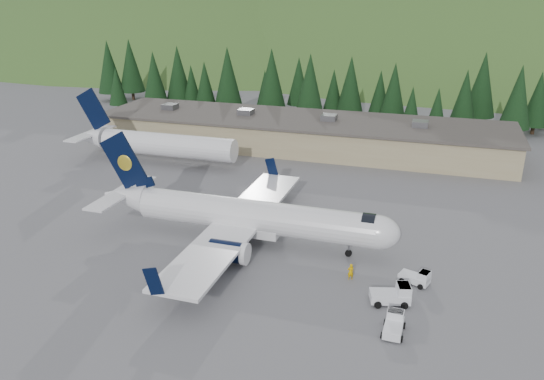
{
  "coord_description": "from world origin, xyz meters",
  "views": [
    {
      "loc": [
        17.43,
        -49.08,
        25.85
      ],
      "look_at": [
        0.0,
        6.0,
        4.0
      ],
      "focal_mm": 35.0,
      "sensor_mm": 36.0,
      "label": 1
    }
  ],
  "objects_px": {
    "baggage_tug_b": "(417,278)",
    "terminal_building": "(300,132)",
    "ramp_worker": "(351,272)",
    "second_airliner": "(152,143)",
    "airliner": "(246,216)",
    "baggage_tug_a": "(394,295)",
    "baggage_tug_c": "(394,324)"
  },
  "relations": [
    {
      "from": "baggage_tug_a",
      "to": "baggage_tug_c",
      "type": "distance_m",
      "value": 4.26
    },
    {
      "from": "baggage_tug_a",
      "to": "baggage_tug_b",
      "type": "xyz_separation_m",
      "value": [
        1.79,
        3.95,
        -0.16
      ]
    },
    {
      "from": "baggage_tug_c",
      "to": "terminal_building",
      "type": "xyz_separation_m",
      "value": [
        -20.94,
        49.78,
        1.95
      ]
    },
    {
      "from": "baggage_tug_b",
      "to": "ramp_worker",
      "type": "distance_m",
      "value": 6.18
    },
    {
      "from": "second_airliner",
      "to": "baggage_tug_b",
      "type": "bearing_deg",
      "value": -31.23
    },
    {
      "from": "airliner",
      "to": "terminal_building",
      "type": "xyz_separation_m",
      "value": [
        -4.02,
        37.99,
        -0.38
      ]
    },
    {
      "from": "baggage_tug_b",
      "to": "airliner",
      "type": "bearing_deg",
      "value": -171.92
    },
    {
      "from": "airliner",
      "to": "terminal_building",
      "type": "height_order",
      "value": "airliner"
    },
    {
      "from": "baggage_tug_a",
      "to": "terminal_building",
      "type": "xyz_separation_m",
      "value": [
        -20.5,
        45.54,
        1.8
      ]
    },
    {
      "from": "baggage_tug_b",
      "to": "baggage_tug_c",
      "type": "bearing_deg",
      "value": -80.18
    },
    {
      "from": "airliner",
      "to": "ramp_worker",
      "type": "height_order",
      "value": "airliner"
    },
    {
      "from": "second_airliner",
      "to": "baggage_tug_c",
      "type": "height_order",
      "value": "second_airliner"
    },
    {
      "from": "baggage_tug_b",
      "to": "baggage_tug_c",
      "type": "distance_m",
      "value": 8.3
    },
    {
      "from": "airliner",
      "to": "baggage_tug_b",
      "type": "distance_m",
      "value": 18.77
    },
    {
      "from": "baggage_tug_b",
      "to": "terminal_building",
      "type": "distance_m",
      "value": 47.23
    },
    {
      "from": "baggage_tug_a",
      "to": "baggage_tug_b",
      "type": "bearing_deg",
      "value": 50.65
    },
    {
      "from": "baggage_tug_a",
      "to": "ramp_worker",
      "type": "bearing_deg",
      "value": 131.23
    },
    {
      "from": "airliner",
      "to": "baggage_tug_c",
      "type": "distance_m",
      "value": 20.75
    },
    {
      "from": "second_airliner",
      "to": "baggage_tug_c",
      "type": "bearing_deg",
      "value": -39.58
    },
    {
      "from": "second_airliner",
      "to": "ramp_worker",
      "type": "height_order",
      "value": "second_airliner"
    },
    {
      "from": "baggage_tug_b",
      "to": "ramp_worker",
      "type": "relative_size",
      "value": 1.83
    },
    {
      "from": "ramp_worker",
      "to": "second_airliner",
      "type": "bearing_deg",
      "value": -63.92
    },
    {
      "from": "airliner",
      "to": "baggage_tug_c",
      "type": "height_order",
      "value": "airliner"
    },
    {
      "from": "baggage_tug_a",
      "to": "airliner",
      "type": "bearing_deg",
      "value": 140.42
    },
    {
      "from": "airliner",
      "to": "baggage_tug_b",
      "type": "xyz_separation_m",
      "value": [
        18.28,
        -3.59,
        -2.35
      ]
    },
    {
      "from": "terminal_building",
      "to": "ramp_worker",
      "type": "relative_size",
      "value": 42.6
    },
    {
      "from": "second_airliner",
      "to": "baggage_tug_a",
      "type": "height_order",
      "value": "second_airliner"
    },
    {
      "from": "airliner",
      "to": "baggage_tug_a",
      "type": "distance_m",
      "value": 18.26
    },
    {
      "from": "second_airliner",
      "to": "terminal_building",
      "type": "height_order",
      "value": "second_airliner"
    },
    {
      "from": "baggage_tug_a",
      "to": "terminal_building",
      "type": "relative_size",
      "value": 0.05
    },
    {
      "from": "airliner",
      "to": "ramp_worker",
      "type": "bearing_deg",
      "value": -20.66
    },
    {
      "from": "terminal_building",
      "to": "ramp_worker",
      "type": "xyz_separation_m",
      "value": [
        16.21,
        -42.67,
        -1.79
      ]
    }
  ]
}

